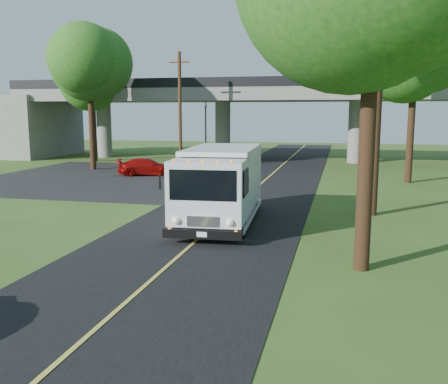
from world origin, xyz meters
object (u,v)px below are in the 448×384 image
(utility_pole, at_px, (180,110))
(step_van, at_px, (220,183))
(tree_right_far, at_px, (420,48))
(tree_left_far, at_px, (93,77))
(traffic_signal, at_px, (206,127))
(pedestrian, at_px, (190,174))
(red_sedan, at_px, (147,167))
(tree_left_lot, at_px, (91,65))

(utility_pole, height_order, step_van, utility_pole)
(tree_right_far, bearing_deg, tree_left_far, 162.90)
(traffic_signal, bearing_deg, pedestrian, -79.11)
(tree_left_far, height_order, red_sedan, tree_left_far)
(utility_pole, bearing_deg, tree_left_far, 157.57)
(utility_pole, bearing_deg, pedestrian, -68.60)
(traffic_signal, height_order, tree_left_far, tree_left_far)
(red_sedan, relative_size, pedestrian, 2.46)
(utility_pole, xyz_separation_m, step_van, (7.66, -18.15, -2.94))
(pedestrian, bearing_deg, tree_left_lot, -19.70)
(traffic_signal, bearing_deg, red_sedan, -111.89)
(tree_left_far, xyz_separation_m, step_van, (16.95, -21.99, -5.80))
(utility_pole, xyz_separation_m, pedestrian, (3.70, -9.44, -3.74))
(utility_pole, relative_size, pedestrian, 5.27)
(tree_left_lot, relative_size, tree_left_far, 1.06)
(tree_right_far, height_order, tree_left_lot, tree_right_far)
(utility_pole, xyz_separation_m, tree_right_far, (16.71, -4.16, 3.71))
(traffic_signal, height_order, tree_right_far, tree_right_far)
(tree_left_far, bearing_deg, tree_left_lot, -63.43)
(tree_right_far, distance_m, tree_left_lot, 23.09)
(tree_right_far, distance_m, step_van, 17.94)
(step_van, bearing_deg, tree_left_lot, 127.37)
(red_sedan, height_order, pedestrian, pedestrian)
(tree_left_lot, height_order, pedestrian, tree_left_lot)
(utility_pole, height_order, tree_left_far, tree_left_far)
(tree_left_lot, bearing_deg, traffic_signal, 28.11)
(red_sedan, bearing_deg, tree_left_far, 25.31)
(traffic_signal, bearing_deg, tree_left_lot, -151.89)
(tree_right_far, xyz_separation_m, tree_left_far, (-26.00, 8.00, -0.85))
(tree_right_far, height_order, pedestrian, tree_right_far)
(traffic_signal, bearing_deg, tree_left_far, 170.35)
(pedestrian, bearing_deg, tree_right_far, -141.57)
(tree_right_far, distance_m, pedestrian, 15.89)
(tree_left_far, bearing_deg, traffic_signal, -9.65)
(tree_right_far, xyz_separation_m, tree_left_lot, (-23.00, 2.00, -0.40))
(utility_pole, relative_size, tree_left_far, 0.91)
(tree_right_far, bearing_deg, utility_pole, 166.00)
(tree_left_lot, bearing_deg, step_van, -48.90)
(tree_left_far, xyz_separation_m, red_sedan, (8.24, -8.20, -6.84))
(tree_left_far, bearing_deg, pedestrian, -45.61)
(tree_left_far, distance_m, red_sedan, 13.49)
(tree_left_far, bearing_deg, red_sedan, -44.86)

